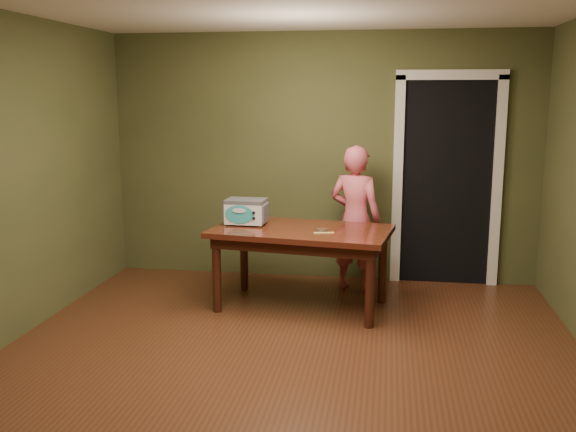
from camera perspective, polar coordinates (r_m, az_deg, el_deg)
The scene contains 8 objects.
floor at distance 4.73m, azimuth -0.41°, elevation -13.73°, with size 5.00×5.00×0.00m, color #572A18.
room_shell at distance 4.31m, azimuth -0.44°, elevation 7.40°, with size 4.52×5.02×2.61m.
doorway at distance 7.11m, azimuth 13.72°, elevation 3.17°, with size 1.10×0.66×2.25m.
dining_table at distance 5.89m, azimuth 1.21°, elevation -2.07°, with size 1.71×1.11×0.75m.
toy_oven at distance 6.04m, azimuth -3.75°, elevation 0.47°, with size 0.40×0.28×0.24m.
baking_pan at distance 5.77m, azimuth 3.03°, elevation -1.22°, with size 0.10×0.10×0.02m.
spatula at distance 5.68m, azimuth 3.21°, elevation -1.50°, with size 0.18×0.03×0.01m, color #FFE46E.
child at distance 6.43m, azimuth 5.99°, elevation -0.25°, with size 0.54×0.35×1.47m, color #D65865.
Camera 1 is at (0.70, -4.24, 1.96)m, focal length 40.00 mm.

